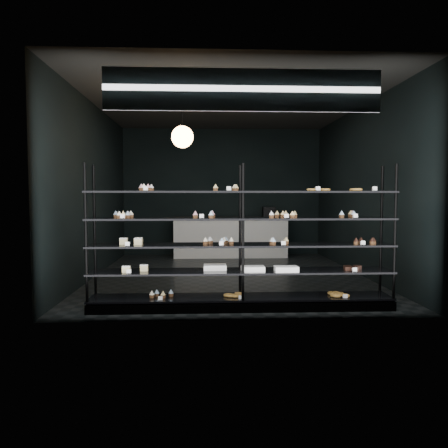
# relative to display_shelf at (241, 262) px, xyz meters

# --- Properties ---
(room) EXTENTS (5.01, 6.01, 3.20)m
(room) POSITION_rel_display_shelf_xyz_m (-0.01, 2.45, 0.97)
(room) COLOR black
(room) RESTS_ON ground
(display_shelf) EXTENTS (4.00, 0.50, 1.91)m
(display_shelf) POSITION_rel_display_shelf_xyz_m (0.00, 0.00, 0.00)
(display_shelf) COLOR black
(display_shelf) RESTS_ON room
(signage) EXTENTS (3.30, 0.05, 0.50)m
(signage) POSITION_rel_display_shelf_xyz_m (-0.01, -0.48, 2.12)
(signage) COLOR #100C3F
(signage) RESTS_ON room
(pendant_lamp) EXTENTS (0.35, 0.35, 0.91)m
(pendant_lamp) POSITION_rel_display_shelf_xyz_m (-0.83, 1.41, 1.82)
(pendant_lamp) COLOR black
(pendant_lamp) RESTS_ON room
(service_counter) EXTENTS (2.86, 0.65, 1.23)m
(service_counter) POSITION_rel_display_shelf_xyz_m (0.18, 4.95, -0.13)
(service_counter) COLOR silver
(service_counter) RESTS_ON room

